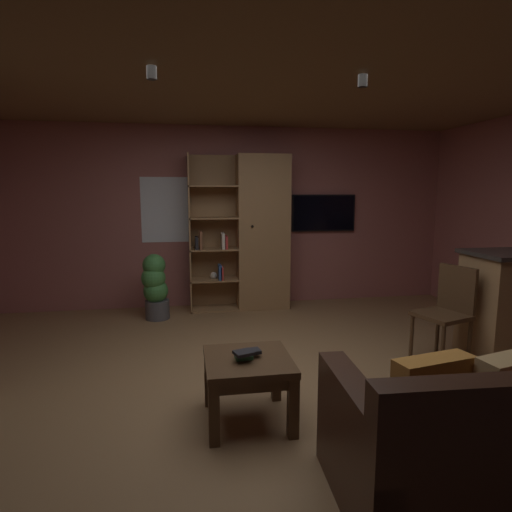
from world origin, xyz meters
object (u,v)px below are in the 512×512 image
Objects in this scene: coffee_table at (248,370)px; table_book_1 at (252,351)px; leather_couch at (492,445)px; potted_floor_plant at (155,286)px; table_book_2 at (244,353)px; wall_mounted_tv at (323,213)px; dining_chair at (448,307)px; table_book_0 at (244,357)px; bookshelf_cabinet at (256,234)px.

table_book_1 is at bearing 30.42° from coffee_table.
potted_floor_plant is (-1.94, 3.60, 0.12)m from leather_couch.
table_book_1 is 0.10m from table_book_2.
coffee_table is at bearing -116.75° from wall_mounted_tv.
table_book_1 is 2.14m from dining_chair.
table_book_2 reaches higher than table_book_1.
bookshelf_cabinet is at bearing 78.73° from table_book_0.
table_book_0 is (-1.17, 0.98, 0.17)m from leather_couch.
bookshelf_cabinet is at bearing 78.78° from table_book_2.
dining_chair is 3.39m from potted_floor_plant.
table_book_0 is 0.94× the size of table_book_2.
coffee_table is at bearing 138.92° from leather_couch.
table_book_0 reaches higher than coffee_table.
dining_chair is 1.10× the size of potted_floor_plant.
leather_couch is at bearing -61.62° from potted_floor_plant.
bookshelf_cabinet is 16.76× the size of table_book_2.
table_book_2 is at bearing 141.65° from leather_couch.
dining_chair is (2.08, 0.81, -0.00)m from table_book_2.
bookshelf_cabinet is 3.06m from table_book_0.
table_book_1 is 0.13× the size of wall_mounted_tv.
table_book_2 is 0.14× the size of dining_chair.
wall_mounted_tv is (1.56, 3.14, 0.80)m from table_book_1.
potted_floor_plant is at bearing 107.81° from table_book_1.
table_book_2 is at bearing -131.32° from table_book_1.
table_book_1 is (-1.11, 1.01, 0.20)m from leather_couch.
table_book_1 is at bearing -116.46° from wall_mounted_tv.
potted_floor_plant reaches higher than table_book_1.
table_book_2 is (-0.01, -0.05, 0.05)m from table_book_0.
table_book_0 is at bearing -101.27° from bookshelf_cabinet.
leather_couch is at bearing -38.35° from table_book_2.
leather_couch is 1.52m from table_book_2.
potted_floor_plant is at bearing 105.99° from table_book_2.
coffee_table is 3.65m from wall_mounted_tv.
coffee_table is 0.17m from table_book_2.
leather_couch is 2.72× the size of coffee_table.
bookshelf_cabinet is 17.31× the size of table_book_1.
bookshelf_cabinet reaches higher than table_book_2.
coffee_table is at bearing -100.70° from bookshelf_cabinet.
potted_floor_plant is at bearing -167.03° from wall_mounted_tv.
wall_mounted_tv is (1.59, 3.15, 0.93)m from coffee_table.
bookshelf_cabinet reaches higher than coffee_table.
leather_couch is 13.90× the size of table_book_0.
leather_couch is 13.11× the size of table_book_2.
wall_mounted_tv reaches higher than leather_couch.
dining_chair is at bearing 20.12° from table_book_1.
bookshelf_cabinet reaches higher than table_book_0.
leather_couch is (0.58, -3.94, -0.73)m from bookshelf_cabinet.
coffee_table is 0.14m from table_book_1.
table_book_2 is 2.77m from potted_floor_plant.
coffee_table is 0.64× the size of wall_mounted_tv.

